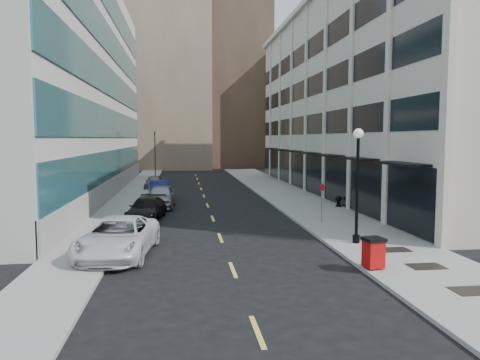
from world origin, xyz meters
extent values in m
plane|color=black|center=(0.00, 0.00, 0.00)|extent=(160.00, 160.00, 0.00)
cube|color=gray|center=(7.50, 20.00, 0.07)|extent=(5.00, 80.00, 0.15)
cube|color=gray|center=(-6.50, 20.00, 0.07)|extent=(3.00, 80.00, 0.15)
cube|color=beige|center=(17.00, 27.00, 9.00)|extent=(14.00, 46.00, 18.00)
cube|color=black|center=(10.02, 27.00, 2.00)|extent=(0.18, 46.00, 3.60)
cube|color=black|center=(10.03, 27.00, 6.50)|extent=(0.12, 46.00, 1.80)
cube|color=black|center=(10.03, 27.00, 10.00)|extent=(0.12, 46.00, 1.80)
cube|color=black|center=(10.03, 27.00, 13.50)|extent=(0.12, 46.00, 1.80)
cube|color=beige|center=(10.00, 4.00, 9.00)|extent=(0.35, 0.60, 18.00)
cube|color=beige|center=(10.00, 10.00, 9.00)|extent=(0.35, 0.60, 18.00)
cube|color=beige|center=(10.00, 16.00, 9.00)|extent=(0.35, 0.60, 18.00)
cube|color=beige|center=(10.00, 22.00, 9.00)|extent=(0.35, 0.60, 18.00)
cube|color=beige|center=(10.00, 28.00, 9.00)|extent=(0.35, 0.60, 18.00)
cube|color=beige|center=(10.00, 34.00, 9.00)|extent=(0.35, 0.60, 18.00)
cube|color=beige|center=(10.00, 40.00, 9.00)|extent=(0.35, 0.60, 18.00)
cube|color=beige|center=(10.00, 46.00, 9.00)|extent=(0.35, 0.60, 18.00)
cube|color=black|center=(9.35, 7.00, 3.90)|extent=(1.30, 4.00, 0.12)
cube|color=black|center=(9.35, 13.00, 3.90)|extent=(1.30, 4.00, 0.12)
cube|color=black|center=(9.35, 19.00, 3.90)|extent=(1.30, 4.00, 0.12)
cube|color=black|center=(9.35, 25.00, 3.90)|extent=(1.30, 4.00, 0.12)
cube|color=black|center=(9.35, 31.00, 3.90)|extent=(1.30, 4.00, 0.12)
cube|color=black|center=(9.35, 37.00, 3.90)|extent=(1.30, 4.00, 0.12)
cube|color=black|center=(9.35, 43.00, 3.90)|extent=(1.30, 4.00, 0.12)
cube|color=beige|center=(-16.00, 27.00, 10.00)|extent=(16.00, 46.00, 20.00)
cube|color=gray|center=(-7.96, 27.00, 0.90)|extent=(0.20, 46.00, 1.80)
cube|color=#316E72|center=(-7.97, 27.00, 3.00)|extent=(0.14, 45.60, 2.40)
cube|color=#316E72|center=(-7.97, 27.00, 6.50)|extent=(0.14, 45.60, 2.40)
cube|color=#316E72|center=(-7.97, 27.00, 10.00)|extent=(0.14, 45.60, 2.40)
cube|color=#316E72|center=(-7.97, 27.00, 13.50)|extent=(0.14, 45.60, 2.40)
cube|color=#316E72|center=(-7.97, 27.00, 17.00)|extent=(0.14, 45.60, 2.40)
cube|color=#9A8165|center=(-4.00, 68.00, 14.00)|extent=(14.00, 18.00, 28.00)
cube|color=brown|center=(8.00, 72.00, 17.00)|extent=(12.00, 16.00, 34.00)
cube|color=#9A8165|center=(-14.00, 78.00, 11.00)|extent=(12.00, 14.00, 22.00)
cube|color=beige|center=(18.00, 66.00, 10.00)|extent=(10.00, 14.00, 20.00)
cube|color=black|center=(7.60, -2.00, 0.15)|extent=(1.40, 1.00, 0.01)
cube|color=black|center=(7.60, 1.00, 0.15)|extent=(1.40, 1.00, 0.01)
cube|color=black|center=(7.60, 3.80, 0.15)|extent=(1.40, 1.00, 0.01)
cube|color=#D8CC4C|center=(0.00, -4.00, 0.01)|extent=(0.15, 2.20, 0.01)
cube|color=#D8CC4C|center=(0.00, 2.00, 0.01)|extent=(0.15, 2.20, 0.01)
cube|color=#D8CC4C|center=(0.00, 8.00, 0.01)|extent=(0.15, 2.20, 0.01)
cube|color=#D8CC4C|center=(0.00, 14.00, 0.01)|extent=(0.15, 2.20, 0.01)
cube|color=#D8CC4C|center=(0.00, 20.00, 0.01)|extent=(0.15, 2.20, 0.01)
cube|color=#D8CC4C|center=(0.00, 26.00, 0.01)|extent=(0.15, 2.20, 0.01)
cube|color=#D8CC4C|center=(0.00, 32.00, 0.01)|extent=(0.15, 2.20, 0.01)
cube|color=#D8CC4C|center=(0.00, 38.00, 0.01)|extent=(0.15, 2.20, 0.01)
cube|color=#D8CC4C|center=(0.00, 44.00, 0.01)|extent=(0.15, 2.20, 0.01)
cube|color=#D8CC4C|center=(0.00, 50.00, 0.01)|extent=(0.15, 2.20, 0.01)
cylinder|color=black|center=(-5.50, 48.00, 3.00)|extent=(0.12, 0.12, 6.00)
imported|color=black|center=(-5.50, 48.00, 5.99)|extent=(0.66, 0.66, 1.98)
imported|color=white|center=(-4.80, 4.75, 0.86)|extent=(3.53, 6.45, 1.71)
imported|color=black|center=(-4.23, 14.00, 0.71)|extent=(2.64, 5.15, 1.43)
imported|color=#95989D|center=(-3.54, 19.31, 0.85)|extent=(2.26, 5.09, 1.70)
imported|color=navy|center=(-3.92, 24.53, 0.78)|extent=(2.18, 4.91, 1.57)
imported|color=slate|center=(-4.80, 32.62, 0.72)|extent=(1.98, 4.31, 1.43)
cube|color=#B70C0C|center=(5.40, 1.00, 0.74)|extent=(0.75, 0.75, 1.07)
cube|color=black|center=(5.40, 1.00, 1.31)|extent=(0.85, 0.85, 0.13)
cylinder|color=black|center=(5.19, 1.35, 0.27)|extent=(0.06, 0.24, 0.24)
cylinder|color=black|center=(5.61, 1.35, 0.27)|extent=(0.06, 0.24, 0.24)
cylinder|color=black|center=(6.40, 5.40, 0.34)|extent=(0.34, 0.34, 0.39)
cylinder|color=black|center=(6.40, 5.40, 2.83)|extent=(0.15, 0.15, 4.92)
sphere|color=silver|center=(6.40, 5.40, 5.45)|extent=(0.47, 0.47, 0.47)
cone|color=black|center=(6.40, 5.40, 5.71)|extent=(0.13, 0.13, 0.19)
cylinder|color=slate|center=(6.40, 11.05, 1.39)|extent=(0.05, 0.05, 2.47)
cube|color=red|center=(6.40, 11.03, 2.26)|extent=(0.28, 0.13, 0.39)
cube|color=black|center=(9.60, 17.22, 0.21)|extent=(0.53, 0.53, 0.12)
cylinder|color=black|center=(9.60, 17.22, 0.45)|extent=(0.26, 0.26, 0.39)
ellipsoid|color=black|center=(9.60, 17.22, 0.72)|extent=(0.55, 0.55, 0.39)
camera|label=1|loc=(-1.99, -16.08, 5.22)|focal=35.00mm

